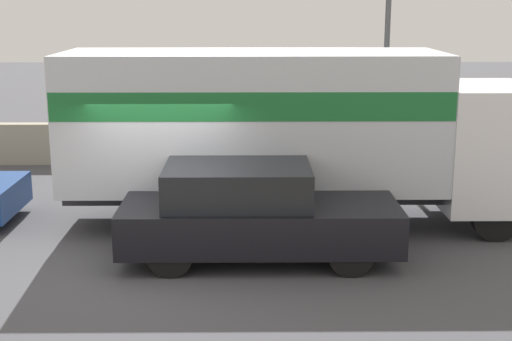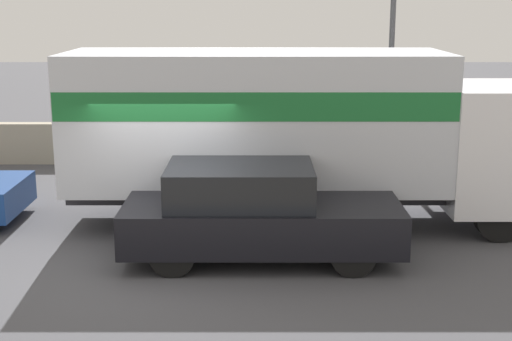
% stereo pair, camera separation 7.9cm
% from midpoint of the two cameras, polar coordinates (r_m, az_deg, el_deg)
% --- Properties ---
extents(ground_plane, '(80.00, 80.00, 0.00)m').
position_cam_midpoint_polar(ground_plane, '(11.82, -8.20, -7.52)').
color(ground_plane, '#47474C').
extents(stone_wall_backdrop, '(60.00, 0.35, 1.08)m').
position_cam_midpoint_polar(stone_wall_backdrop, '(18.90, -5.32, 2.18)').
color(stone_wall_backdrop, '#A39984').
rests_on(stone_wall_backdrop, ground_plane).
extents(street_lamp, '(0.56, 0.28, 5.77)m').
position_cam_midpoint_polar(street_lamp, '(18.39, 10.34, 10.74)').
color(street_lamp, '#4C4C51').
rests_on(street_lamp, ground_plane).
extents(box_truck, '(8.74, 2.44, 3.29)m').
position_cam_midpoint_polar(box_truck, '(13.40, 2.53, 3.69)').
color(box_truck, silver).
rests_on(box_truck, ground_plane).
extents(car_hatchback, '(4.54, 1.82, 1.61)m').
position_cam_midpoint_polar(car_hatchback, '(11.75, -0.39, -3.39)').
color(car_hatchback, black).
rests_on(car_hatchback, ground_plane).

